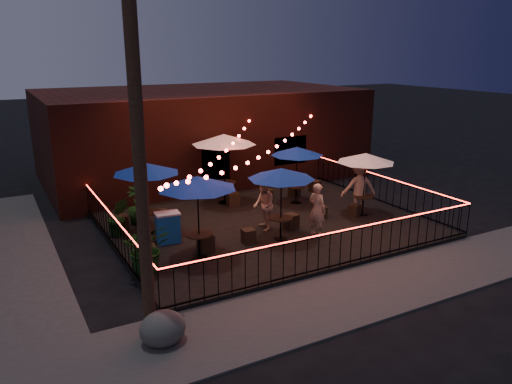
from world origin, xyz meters
The scene contains 35 objects.
ground centered at (0.00, 0.00, 0.00)m, with size 110.00×110.00×0.00m, color black.
patio centered at (0.00, 2.00, 0.07)m, with size 10.00×8.00×0.15m, color black.
sidewalk centered at (0.00, -3.25, 0.03)m, with size 18.00×2.50×0.05m, color #3F3D3B.
brick_building centered at (1.00, 9.99, 2.00)m, with size 14.00×8.00×4.00m.
utility_pole centered at (-5.40, -2.60, 4.00)m, with size 0.26×0.26×8.00m, color #311D14.
fence_front centered at (0.00, -2.00, 0.66)m, with size 10.00×0.04×1.04m.
fence_left centered at (-5.00, 2.00, 0.66)m, with size 0.04×8.00×1.04m.
fence_right centered at (5.00, 2.00, 0.66)m, with size 0.04×8.00×1.04m.
festoon_lights centered at (-1.01, 1.70, 2.52)m, with size 10.02×8.72×1.32m.
cafe_table_0 centered at (-3.09, 0.32, 2.32)m, with size 2.20×2.20×2.37m.
cafe_table_1 centered at (-3.70, 2.96, 2.23)m, with size 2.19×2.19×2.27m.
cafe_table_2 centered at (-0.33, 0.51, 2.19)m, with size 2.34×2.34×2.24m.
cafe_table_3 centered at (-0.23, 4.73, 2.56)m, with size 2.84×2.84×2.63m.
cafe_table_4 centered at (3.44, 1.14, 2.17)m, with size 2.59×2.59×2.21m.
cafe_table_5 centered at (2.14, 3.43, 2.12)m, with size 2.44×2.44×2.16m.
bistro_chair_0 centered at (-4.45, 0.64, 0.41)m, with size 0.43×0.43×0.51m, color black.
bistro_chair_1 centered at (-2.72, 0.75, 0.40)m, with size 0.42×0.42×0.50m, color black.
bistro_chair_2 centered at (-4.46, 3.59, 0.41)m, with size 0.43×0.43×0.51m, color black.
bistro_chair_3 centered at (-3.00, 3.86, 0.35)m, with size 0.34×0.34×0.41m, color black.
bistro_chair_4 centered at (-1.35, 0.68, 0.37)m, with size 0.37×0.37×0.44m, color black.
bistro_chair_5 centered at (0.46, 1.16, 0.39)m, with size 0.40×0.40×0.47m, color black.
bistro_chair_6 centered at (-0.12, 4.24, 0.40)m, with size 0.43×0.43×0.50m, color black.
bistro_chair_7 centered at (1.33, 4.20, 0.37)m, with size 0.38×0.38×0.44m, color black.
bistro_chair_8 centered at (1.95, 1.56, 0.36)m, with size 0.35×0.35×0.42m, color black.
bistro_chair_9 centered at (3.09, 1.17, 0.35)m, with size 0.34×0.34×0.41m, color black.
bistro_chair_10 centered at (2.58, 4.21, 0.37)m, with size 0.37×0.37×0.44m, color black.
bistro_chair_11 centered at (3.68, 4.38, 0.38)m, with size 0.38×0.38×0.46m, color black.
patron_a centered at (0.83, 0.25, 0.99)m, with size 0.61×0.40×1.68m, color tan.
patron_b centered at (-0.38, 1.47, 0.98)m, with size 0.81×0.63×1.67m, color tan.
patron_c centered at (3.41, 1.36, 1.12)m, with size 1.25×0.72×1.93m, color beige.
potted_shrub_a centered at (-4.60, 0.18, 0.83)m, with size 1.22×1.06×1.35m, color #1A3F14.
potted_shrub_b centered at (-4.60, 3.20, 0.76)m, with size 0.67×0.54×1.22m, color #113911.
potted_shrub_c centered at (-3.74, 4.03, 0.79)m, with size 0.72×0.72×1.28m, color #183510.
cooler centered at (-3.44, 1.91, 0.63)m, with size 0.76×0.59×0.94m.
boulder centered at (-5.27, -3.02, 0.36)m, with size 0.92×0.78×0.72m, color #4B4B46.
Camera 1 is at (-7.88, -11.73, 5.78)m, focal length 35.00 mm.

